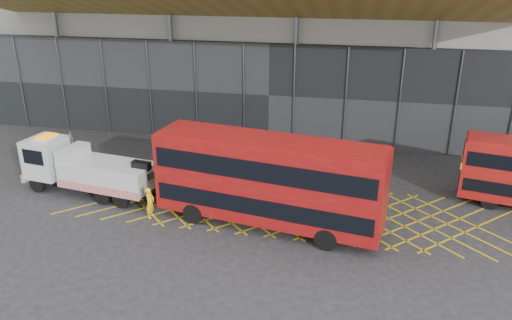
# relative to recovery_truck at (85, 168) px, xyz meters

# --- Properties ---
(ground_plane) EXTENTS (120.00, 120.00, 0.00)m
(ground_plane) POSITION_rel_recovery_truck_xyz_m (7.71, 0.33, -1.68)
(ground_plane) COLOR #242427
(road_markings) EXTENTS (27.96, 7.16, 0.01)m
(road_markings) POSITION_rel_recovery_truck_xyz_m (13.31, 0.33, -1.67)
(road_markings) COLOR gold
(road_markings) RESTS_ON ground_plane
(construction_building) EXTENTS (55.00, 23.97, 18.00)m
(construction_building) POSITION_rel_recovery_truck_xyz_m (9.63, 18.73, 7.30)
(construction_building) COLOR gray
(construction_building) RESTS_ON ground_plane
(recovery_truck) EXTENTS (10.49, 3.79, 3.63)m
(recovery_truck) POSITION_rel_recovery_truck_xyz_m (0.00, 0.00, 0.00)
(recovery_truck) COLOR black
(recovery_truck) RESTS_ON ground_plane
(bus_towed) EXTENTS (12.95, 5.05, 5.15)m
(bus_towed) POSITION_rel_recovery_truck_xyz_m (12.14, -1.83, 1.18)
(bus_towed) COLOR maroon
(bus_towed) RESTS_ON ground_plane
(worker) EXTENTS (0.51, 0.72, 1.84)m
(worker) POSITION_rel_recovery_truck_xyz_m (5.33, -2.30, -0.76)
(worker) COLOR yellow
(worker) RESTS_ON ground_plane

